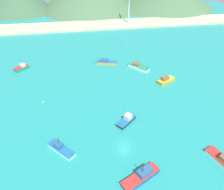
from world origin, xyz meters
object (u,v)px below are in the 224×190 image
fishing_boat_0 (127,120)px  fishing_boat_2 (22,68)px  fishing_boat_8 (166,80)px  radio_tower (129,5)px  fishing_boat_5 (138,67)px  fishing_boat_1 (142,176)px  fishing_boat_6 (106,62)px  buoy_0 (43,102)px  fishing_boat_4 (61,148)px

fishing_boat_0 → fishing_boat_2: size_ratio=1.08×
fishing_boat_8 → radio_tower: (1.20, 78.92, 12.21)m
fishing_boat_8 → fishing_boat_5: bearing=121.7°
fishing_boat_1 → fishing_boat_6: (-0.40, 63.68, -0.15)m
fishing_boat_0 → fishing_boat_8: bearing=44.7°
fishing_boat_2 → radio_tower: 87.27m
fishing_boat_0 → buoy_0: size_ratio=10.41×
fishing_boat_5 → buoy_0: fishing_boat_5 is taller
fishing_boat_4 → radio_tower: (44.41, 109.03, 12.52)m
fishing_boat_1 → fishing_boat_8: bearing=62.1°
fishing_boat_2 → buoy_0: fishing_boat_2 is taller
fishing_boat_8 → buoy_0: size_ratio=11.62×
fishing_boat_1 → radio_tower: size_ratio=0.43×
fishing_boat_8 → radio_tower: bearing=89.1°
fishing_boat_5 → fishing_boat_1: bearing=-104.1°
fishing_boat_1 → fishing_boat_8: fishing_boat_1 is taller
fishing_boat_2 → fishing_boat_6: bearing=-0.3°
fishing_boat_1 → buoy_0: size_ratio=15.18×
fishing_boat_1 → fishing_boat_8: (22.51, 42.53, 0.13)m
fishing_boat_5 → buoy_0: bearing=-154.8°
fishing_boat_0 → radio_tower: bearing=77.1°
radio_tower → fishing_boat_2: bearing=-138.2°
fishing_boat_8 → fishing_boat_0: bearing=-135.3°
fishing_boat_4 → fishing_boat_5: fishing_boat_4 is taller
fishing_boat_1 → fishing_boat_6: size_ratio=1.02×
fishing_boat_2 → radio_tower: radio_tower is taller
fishing_boat_0 → fishing_boat_6: bearing=91.4°
fishing_boat_4 → fishing_boat_1: bearing=-31.0°
fishing_boat_0 → fishing_boat_1: 20.97m
fishing_boat_6 → buoy_0: (-27.69, -27.36, -0.69)m
fishing_boat_4 → buoy_0: size_ratio=11.62×
fishing_boat_5 → radio_tower: (9.62, 65.29, 12.41)m
fishing_boat_6 → fishing_boat_8: 31.17m
fishing_boat_0 → radio_tower: 103.84m
buoy_0 → fishing_boat_2: bearing=114.6°
fishing_boat_0 → fishing_boat_1: size_ratio=0.69×
fishing_boat_6 → buoy_0: 38.93m
fishing_boat_8 → fishing_boat_4: bearing=-145.1°
fishing_boat_0 → fishing_boat_1: fishing_boat_1 is taller
fishing_boat_2 → buoy_0: (12.59, -27.54, -0.84)m
radio_tower → buoy_0: bearing=-121.3°
fishing_boat_1 → fishing_boat_6: 63.68m
fishing_boat_5 → fishing_boat_8: fishing_boat_5 is taller
fishing_boat_4 → fishing_boat_2: bearing=111.2°
fishing_boat_1 → fishing_boat_4: fishing_boat_1 is taller
fishing_boat_2 → fishing_boat_5: (54.77, -7.70, -0.07)m
fishing_boat_6 → radio_tower: size_ratio=0.42×
fishing_boat_6 → buoy_0: bearing=-135.3°
fishing_boat_1 → fishing_boat_5: fishing_boat_1 is taller
radio_tower → fishing_boat_6: bearing=-112.6°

